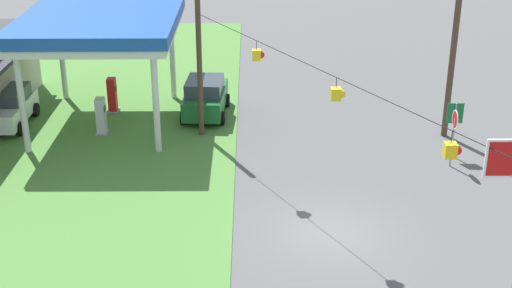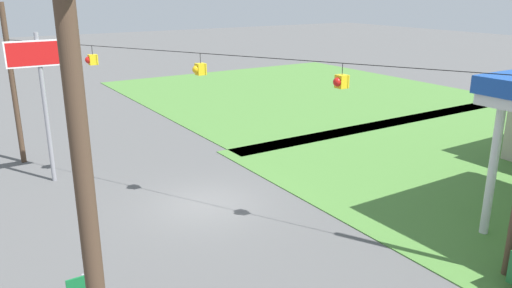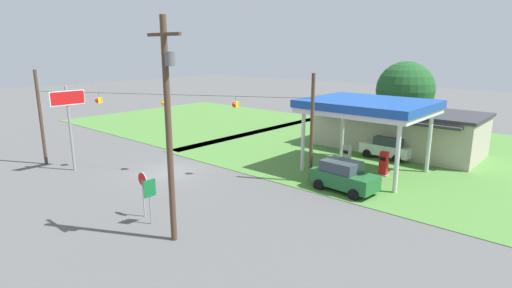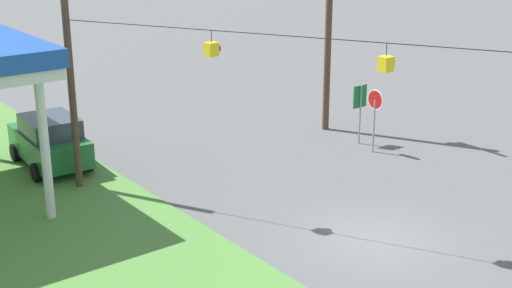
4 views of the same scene
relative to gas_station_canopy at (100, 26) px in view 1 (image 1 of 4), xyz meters
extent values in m
plane|color=#565656|center=(-10.61, -9.63, -4.77)|extent=(160.00, 160.00, 0.00)
cube|color=silver|center=(0.00, 0.00, -0.21)|extent=(8.21, 6.91, 0.35)
cube|color=#19479E|center=(0.00, 0.00, 0.24)|extent=(8.41, 7.11, 0.55)
cylinder|color=silver|center=(-3.51, -2.85, -2.58)|extent=(0.28, 0.28, 4.38)
cylinder|color=silver|center=(3.51, -2.85, -2.58)|extent=(0.28, 0.28, 4.38)
cylinder|color=silver|center=(-3.51, 2.85, -2.58)|extent=(0.28, 0.28, 4.38)
cylinder|color=silver|center=(3.51, 2.85, -2.58)|extent=(0.28, 0.28, 4.38)
cube|color=#333338|center=(-0.92, 4.40, -1.57)|extent=(12.23, 0.70, 0.20)
cube|color=gray|center=(-1.47, 0.00, -4.71)|extent=(0.71, 0.56, 0.12)
cube|color=silver|center=(-1.47, 0.00, -3.83)|extent=(0.55, 0.40, 1.64)
cube|color=black|center=(-1.47, -0.21, -3.50)|extent=(0.39, 0.03, 0.24)
cube|color=gray|center=(1.47, 0.00, -4.71)|extent=(0.71, 0.56, 0.12)
cube|color=red|center=(1.47, 0.00, -3.83)|extent=(0.55, 0.40, 1.64)
cube|color=black|center=(1.47, -0.21, -3.50)|extent=(0.39, 0.03, 0.24)
cube|color=#1E602D|center=(0.96, -4.68, -3.96)|extent=(4.21, 2.11, 0.93)
cube|color=#333D47|center=(0.72, -4.66, -3.16)|extent=(2.36, 1.84, 0.67)
cylinder|color=black|center=(2.29, -3.82, -4.43)|extent=(0.69, 0.26, 0.68)
cylinder|color=black|center=(2.17, -5.70, -4.43)|extent=(0.69, 0.26, 0.68)
cylinder|color=black|center=(-0.24, -3.66, -4.43)|extent=(0.69, 0.26, 0.68)
cylinder|color=black|center=(-0.36, -5.54, -4.43)|extent=(0.69, 0.26, 0.68)
cube|color=white|center=(-0.36, 4.68, -4.01)|extent=(4.08, 1.88, 0.85)
cube|color=#333D47|center=(-0.11, 4.68, -3.27)|extent=(2.25, 1.72, 0.62)
cylinder|color=black|center=(-1.62, 3.74, -4.43)|extent=(0.68, 0.22, 0.68)
cylinder|color=black|center=(0.90, 3.73, -4.43)|extent=(0.68, 0.22, 0.68)
cylinder|color=#99999E|center=(-5.11, -15.26, -3.72)|extent=(0.08, 0.08, 2.10)
cylinder|color=white|center=(-5.11, -15.26, -2.67)|extent=(0.80, 0.03, 0.80)
cylinder|color=red|center=(-5.11, -15.26, -2.67)|extent=(0.70, 0.03, 0.70)
cylinder|color=gray|center=(-4.05, -15.57, -3.57)|extent=(0.07, 0.07, 2.40)
cube|color=#146B33|center=(-4.00, -15.57, -2.82)|extent=(0.04, 0.70, 0.90)
cylinder|color=#4C3828|center=(-1.76, -15.86, 0.32)|extent=(0.28, 0.28, 10.18)
cylinder|color=#4C3828|center=(-1.61, -4.63, -1.12)|extent=(0.24, 0.24, 7.29)
cylinder|color=black|center=(-10.61, -9.63, 0.92)|extent=(18.01, 10.02, 0.02)
cylinder|color=black|center=(-15.11, -12.13, 0.75)|extent=(0.02, 0.02, 0.35)
cube|color=yellow|center=(-15.11, -12.13, 0.37)|extent=(0.32, 0.32, 0.40)
sphere|color=red|center=(-15.11, -12.30, 0.37)|extent=(0.28, 0.28, 0.28)
cylinder|color=black|center=(-10.61, -9.63, 0.75)|extent=(0.02, 0.02, 0.35)
cube|color=yellow|center=(-10.61, -9.63, 0.37)|extent=(0.32, 0.32, 0.40)
sphere|color=yellow|center=(-10.61, -9.80, 0.37)|extent=(0.28, 0.28, 0.28)
cylinder|color=black|center=(-6.11, -7.13, 0.75)|extent=(0.02, 0.02, 0.35)
cube|color=yellow|center=(-6.11, -7.13, 0.37)|extent=(0.32, 0.32, 0.40)
sphere|color=red|center=(-6.11, -7.30, 0.37)|extent=(0.28, 0.28, 0.28)
camera|label=1|loc=(-32.16, -6.87, 7.90)|focal=50.00mm
camera|label=2|loc=(5.08, -17.33, 3.02)|focal=35.00mm
camera|label=3|loc=(12.60, -26.29, 4.03)|focal=28.00mm
camera|label=4|loc=(-23.20, 4.35, 4.28)|focal=50.00mm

